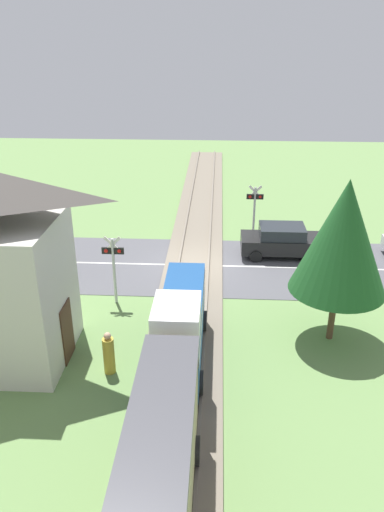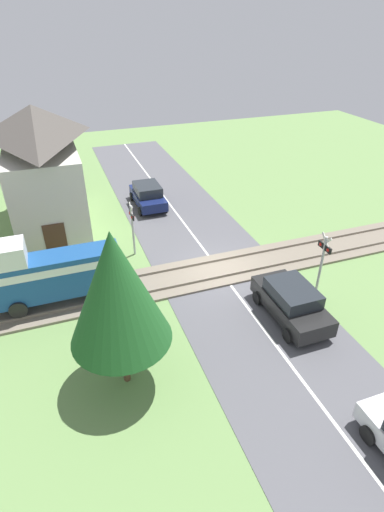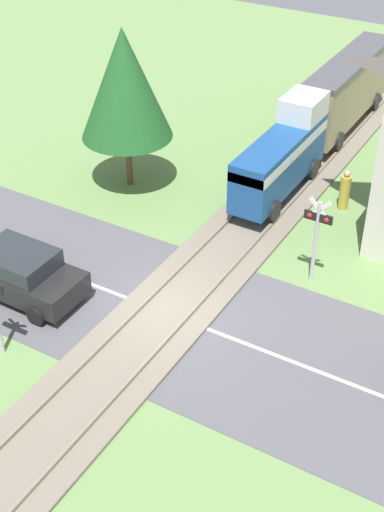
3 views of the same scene
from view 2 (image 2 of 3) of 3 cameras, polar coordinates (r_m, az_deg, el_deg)
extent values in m
plane|color=#66894C|center=(20.58, 3.94, -2.09)|extent=(60.00, 60.00, 0.00)
cube|color=#515156|center=(20.58, 3.94, -2.07)|extent=(48.00, 6.40, 0.02)
cube|color=silver|center=(20.57, 3.94, -2.04)|extent=(48.00, 0.12, 0.00)
cube|color=#756B5B|center=(20.55, 3.95, -1.95)|extent=(2.80, 48.00, 0.12)
cube|color=slate|center=(19.94, 4.77, -2.75)|extent=(0.10, 48.00, 0.12)
cube|color=slate|center=(21.03, 3.19, -0.66)|extent=(0.10, 48.00, 0.12)
cube|color=navy|center=(18.44, -18.75, -2.52)|extent=(1.35, 5.58, 1.90)
cube|color=silver|center=(18.16, -19.03, -1.15)|extent=(1.37, 5.58, 0.36)
cube|color=silver|center=(17.90, -25.49, 0.14)|extent=(1.35, 1.78, 0.90)
cylinder|color=black|center=(18.40, -12.60, -5.16)|extent=(0.14, 0.76, 0.76)
cylinder|color=black|center=(19.58, -13.26, -2.76)|extent=(0.14, 0.76, 0.76)
cylinder|color=black|center=(18.53, -23.58, -7.11)|extent=(0.14, 0.76, 0.76)
cylinder|color=black|center=(19.70, -23.54, -4.60)|extent=(0.14, 0.76, 0.76)
cube|color=black|center=(17.75, 13.93, -6.74)|extent=(4.04, 1.78, 0.73)
cube|color=#23282D|center=(17.36, 14.20, -5.06)|extent=(2.22, 1.63, 0.57)
cylinder|color=black|center=(18.43, 9.29, -5.92)|extent=(0.60, 0.18, 0.60)
cylinder|color=black|center=(19.24, 13.98, -4.72)|extent=(0.60, 0.18, 0.60)
cylinder|color=black|center=(16.76, 13.54, -11.02)|extent=(0.60, 0.18, 0.60)
cylinder|color=black|center=(17.64, 18.50, -9.41)|extent=(0.60, 0.18, 0.60)
cube|color=#141E4C|center=(27.40, -6.31, 8.29)|extent=(3.88, 1.73, 0.62)
cube|color=#23282D|center=(27.16, -6.39, 9.49)|extent=(2.13, 1.59, 0.62)
cylinder|color=black|center=(26.61, -3.78, 6.94)|extent=(0.60, 0.18, 0.60)
cylinder|color=black|center=(26.24, -7.42, 6.36)|extent=(0.60, 0.18, 0.60)
cylinder|color=black|center=(28.84, -5.23, 8.91)|extent=(0.60, 0.18, 0.60)
cylinder|color=black|center=(28.50, -8.61, 8.39)|extent=(0.60, 0.18, 0.60)
cylinder|color=black|center=(14.50, 23.89, -22.36)|extent=(0.60, 0.18, 0.60)
cylinder|color=#B7B7B7|center=(19.31, 17.98, -1.14)|extent=(0.12, 0.12, 2.89)
cube|color=black|center=(18.85, 18.44, 1.22)|extent=(0.90, 0.08, 0.28)
sphere|color=red|center=(18.67, 18.92, 0.82)|extent=(0.18, 0.18, 0.18)
sphere|color=red|center=(19.03, 17.97, 1.61)|extent=(0.18, 0.18, 0.18)
cube|color=silver|center=(18.72, 18.58, 1.94)|extent=(0.72, 0.04, 0.72)
cube|color=silver|center=(18.72, 18.58, 1.94)|extent=(0.72, 0.04, 0.72)
cylinder|color=#B7B7B7|center=(21.42, -8.43, 3.59)|extent=(0.12, 0.12, 2.89)
cube|color=black|center=(21.01, -8.63, 5.81)|extent=(0.90, 0.08, 0.28)
sphere|color=red|center=(21.25, -8.78, 6.11)|extent=(0.18, 0.18, 0.18)
sphere|color=red|center=(20.77, -8.46, 5.51)|extent=(0.18, 0.18, 0.18)
cube|color=silver|center=(20.89, -8.68, 6.48)|extent=(0.72, 0.04, 0.72)
cube|color=silver|center=(20.89, -8.68, 6.48)|extent=(0.72, 0.04, 0.72)
cube|color=beige|center=(25.15, -19.99, 9.09)|extent=(7.96, 3.81, 5.06)
pyramid|color=#47423D|center=(24.04, -21.78, 17.79)|extent=(8.60, 4.11, 1.43)
cube|color=#472D1E|center=(22.12, -18.83, 1.90)|extent=(0.06, 1.10, 2.10)
cylinder|color=gold|center=(20.98, -20.37, -1.40)|extent=(0.38, 0.38, 1.31)
sphere|color=tan|center=(20.59, -20.76, 0.40)|extent=(0.24, 0.24, 0.24)
cylinder|color=brown|center=(31.85, -21.56, 10.08)|extent=(0.24, 0.24, 1.65)
cone|color=#286628|center=(31.12, -22.47, 14.25)|extent=(2.72, 2.72, 3.27)
cylinder|color=brown|center=(14.61, -9.56, -14.31)|extent=(0.24, 0.24, 2.04)
cone|color=#1E5623|center=(12.62, -10.77, -4.62)|extent=(3.39, 3.39, 4.07)
camera|label=1|loc=(20.69, -67.52, 10.42)|focal=35.00mm
camera|label=3|loc=(32.23, 24.90, 33.60)|focal=50.00mm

